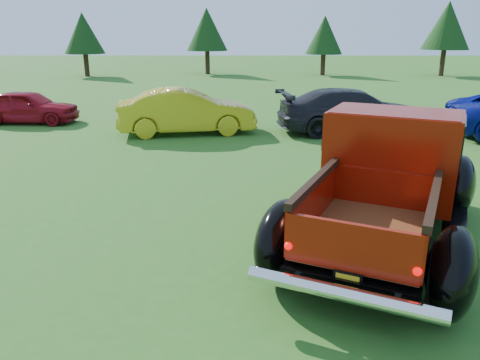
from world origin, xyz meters
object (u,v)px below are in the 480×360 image
at_px(tree_west, 83,33).
at_px(tree_mid_right, 324,35).
at_px(show_car_yellow, 187,111).
at_px(tree_mid_left, 207,30).
at_px(tree_east, 447,26).
at_px(show_car_red, 28,107).
at_px(show_car_grey, 352,111).
at_px(pickup_truck, 390,177).

distance_m(tree_west, tree_mid_right, 18.03).
xyz_separation_m(tree_mid_right, show_car_yellow, (-8.08, -21.61, -2.23)).
bearing_deg(tree_mid_left, show_car_yellow, -87.68).
relative_size(tree_east, show_car_red, 1.50).
height_order(tree_mid_right, show_car_grey, tree_mid_right).
bearing_deg(tree_mid_right, tree_east, -3.18).
bearing_deg(show_car_grey, tree_east, -35.74).
distance_m(tree_mid_left, show_car_yellow, 22.78).
bearing_deg(tree_east, show_car_yellow, -128.98).
bearing_deg(show_car_red, tree_east, -47.33).
bearing_deg(show_car_yellow, tree_mid_right, -30.61).
bearing_deg(show_car_grey, tree_mid_left, 9.29).
xyz_separation_m(show_car_red, show_car_yellow, (6.13, -1.83, 0.13)).
xyz_separation_m(tree_east, pickup_truck, (-12.76, -29.22, -2.66)).
height_order(show_car_red, show_car_yellow, show_car_yellow).
xyz_separation_m(tree_mid_right, show_car_red, (-14.21, -19.78, -2.36)).
distance_m(pickup_truck, show_car_red, 14.42).
height_order(pickup_truck, show_car_grey, pickup_truck).
bearing_deg(tree_east, show_car_grey, -118.84).
relative_size(tree_east, show_car_grey, 1.07).
xyz_separation_m(pickup_truck, show_car_red, (-10.45, 9.93, -0.38)).
height_order(tree_west, tree_east, tree_east).
bearing_deg(tree_west, pickup_truck, -63.63).
height_order(tree_mid_right, pickup_truck, tree_mid_right).
relative_size(tree_mid_right, tree_east, 0.81).
bearing_deg(show_car_yellow, tree_east, -49.08).
distance_m(tree_west, show_car_grey, 25.72).
bearing_deg(show_car_yellow, pickup_truck, -162.02).
height_order(tree_mid_left, pickup_truck, tree_mid_left).
relative_size(tree_east, show_car_yellow, 1.19).
height_order(tree_west, show_car_yellow, tree_west).
xyz_separation_m(tree_mid_right, show_car_grey, (-2.50, -21.39, -2.24)).
bearing_deg(tree_east, tree_west, -178.94).
height_order(tree_east, show_car_red, tree_east).
bearing_deg(tree_mid_left, show_car_grey, -73.81).
relative_size(tree_mid_left, show_car_red, 1.39).
height_order(tree_mid_left, show_car_grey, tree_mid_left).
distance_m(tree_east, show_car_yellow, 27.31).
bearing_deg(tree_mid_left, tree_mid_right, -6.34).
xyz_separation_m(tree_mid_right, pickup_truck, (-3.76, -29.72, -1.97)).
height_order(pickup_truck, show_car_red, pickup_truck).
xyz_separation_m(tree_mid_left, tree_mid_right, (9.00, -1.00, -0.41)).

